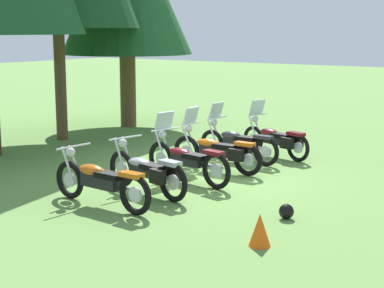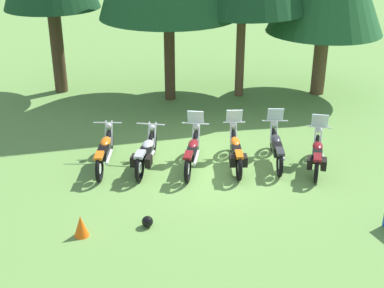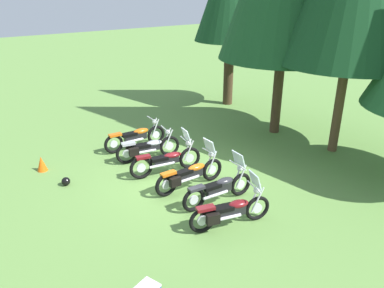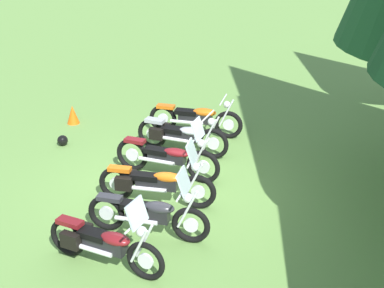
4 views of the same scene
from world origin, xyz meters
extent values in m
plane|color=#608C42|center=(0.00, 0.00, 0.00)|extent=(80.00, 80.00, 0.00)
torus|color=black|center=(-2.81, 0.91, 0.35)|extent=(0.16, 0.71, 0.70)
cylinder|color=silver|center=(-2.81, 0.91, 0.35)|extent=(0.07, 0.27, 0.27)
torus|color=black|center=(-2.93, -0.74, 0.35)|extent=(0.16, 0.71, 0.70)
cylinder|color=silver|center=(-2.93, -0.74, 0.35)|extent=(0.07, 0.27, 0.27)
cube|color=black|center=(-2.87, 0.09, 0.46)|extent=(0.28, 0.83, 0.25)
ellipsoid|color=#D16014|center=(-2.85, 0.31, 0.62)|extent=(0.32, 0.60, 0.20)
cube|color=black|center=(-2.88, -0.14, 0.59)|extent=(0.29, 0.56, 0.10)
cube|color=#D16014|center=(-2.92, -0.66, 0.68)|extent=(0.23, 0.45, 0.08)
cylinder|color=silver|center=(-2.90, 0.86, 0.65)|extent=(0.07, 0.34, 0.65)
cylinder|color=silver|center=(-2.73, 0.85, 0.65)|extent=(0.07, 0.34, 0.65)
cylinder|color=silver|center=(-2.82, 0.77, 0.99)|extent=(0.77, 0.09, 0.04)
sphere|color=silver|center=(-2.81, 0.86, 0.87)|extent=(0.18, 0.18, 0.17)
cylinder|color=silver|center=(-2.74, -0.10, 0.37)|extent=(0.14, 0.82, 0.08)
torus|color=black|center=(-1.61, 0.72, 0.36)|extent=(0.25, 0.73, 0.72)
cylinder|color=silver|center=(-1.61, 0.72, 0.36)|extent=(0.11, 0.28, 0.28)
torus|color=black|center=(-1.91, -0.76, 0.36)|extent=(0.25, 0.73, 0.72)
cylinder|color=silver|center=(-1.91, -0.76, 0.36)|extent=(0.11, 0.28, 0.28)
cube|color=black|center=(-1.76, -0.02, 0.45)|extent=(0.39, 0.78, 0.21)
ellipsoid|color=#9EA0A8|center=(-1.72, 0.18, 0.58)|extent=(0.40, 0.58, 0.16)
cube|color=black|center=(-1.80, -0.23, 0.55)|extent=(0.38, 0.55, 0.10)
cube|color=#9EA0A8|center=(-1.90, -0.69, 0.70)|extent=(0.30, 0.48, 0.08)
cylinder|color=silver|center=(-1.71, 0.67, 0.66)|extent=(0.11, 0.34, 0.65)
cylinder|color=silver|center=(-1.53, 0.64, 0.66)|extent=(0.11, 0.34, 0.65)
cylinder|color=silver|center=(-1.64, 0.58, 1.00)|extent=(0.77, 0.19, 0.04)
sphere|color=silver|center=(-1.62, 0.67, 0.88)|extent=(0.20, 0.20, 0.17)
cylinder|color=silver|center=(-1.65, -0.22, 0.38)|extent=(0.23, 0.75, 0.08)
cube|color=black|center=(-2.06, -0.53, 0.46)|extent=(0.20, 0.34, 0.26)
cube|color=black|center=(-1.69, -0.61, 0.46)|extent=(0.20, 0.34, 0.26)
torus|color=black|center=(-0.40, 0.69, 0.36)|extent=(0.24, 0.73, 0.73)
cylinder|color=silver|center=(-0.40, 0.69, 0.36)|extent=(0.10, 0.28, 0.28)
torus|color=black|center=(-0.71, -0.90, 0.36)|extent=(0.24, 0.73, 0.73)
cylinder|color=silver|center=(-0.71, -0.90, 0.36)|extent=(0.10, 0.28, 0.28)
cube|color=black|center=(-0.55, -0.11, 0.46)|extent=(0.36, 0.83, 0.21)
ellipsoid|color=maroon|center=(-0.51, 0.11, 0.59)|extent=(0.37, 0.61, 0.16)
cube|color=black|center=(-0.60, -0.33, 0.56)|extent=(0.34, 0.57, 0.10)
cube|color=maroon|center=(-0.69, -0.83, 0.71)|extent=(0.27, 0.47, 0.08)
cylinder|color=silver|center=(-0.49, 0.64, 0.66)|extent=(0.11, 0.34, 0.65)
cylinder|color=silver|center=(-0.33, 0.61, 0.66)|extent=(0.11, 0.34, 0.65)
cylinder|color=silver|center=(-0.42, 0.55, 1.00)|extent=(0.74, 0.18, 0.04)
sphere|color=silver|center=(-0.41, 0.64, 0.88)|extent=(0.20, 0.20, 0.17)
cylinder|color=silver|center=(-0.46, -0.31, 0.38)|extent=(0.23, 0.80, 0.08)
cube|color=silver|center=(-0.42, 0.57, 1.18)|extent=(0.46, 0.23, 0.39)
torus|color=black|center=(0.64, 0.75, 0.35)|extent=(0.13, 0.70, 0.70)
cylinder|color=silver|center=(0.64, 0.75, 0.35)|extent=(0.06, 0.27, 0.27)
torus|color=black|center=(0.60, -0.85, 0.35)|extent=(0.13, 0.70, 0.70)
cylinder|color=silver|center=(0.60, -0.85, 0.35)|extent=(0.06, 0.27, 0.27)
cube|color=black|center=(0.62, -0.05, 0.45)|extent=(0.22, 0.80, 0.23)
ellipsoid|color=#D16014|center=(0.62, 0.17, 0.60)|extent=(0.26, 0.57, 0.18)
cube|color=black|center=(0.61, -0.27, 0.57)|extent=(0.24, 0.54, 0.10)
cube|color=#D16014|center=(0.60, -0.77, 0.67)|extent=(0.19, 0.44, 0.08)
cylinder|color=silver|center=(0.57, 0.70, 0.65)|extent=(0.05, 0.34, 0.65)
cylinder|color=silver|center=(0.71, 0.69, 0.65)|extent=(0.05, 0.34, 0.65)
cylinder|color=silver|center=(0.64, 0.61, 0.98)|extent=(0.61, 0.05, 0.04)
sphere|color=silver|center=(0.64, 0.70, 0.86)|extent=(0.17, 0.17, 0.17)
cylinder|color=silver|center=(0.74, -0.23, 0.37)|extent=(0.10, 0.80, 0.08)
cube|color=silver|center=(0.64, 0.63, 1.16)|extent=(0.44, 0.16, 0.39)
cube|color=black|center=(0.45, -0.65, 0.45)|extent=(0.15, 0.32, 0.26)
cube|color=black|center=(0.76, -0.66, 0.45)|extent=(0.15, 0.32, 0.26)
torus|color=black|center=(1.79, 0.83, 0.34)|extent=(0.16, 0.68, 0.68)
cylinder|color=silver|center=(1.79, 0.83, 0.34)|extent=(0.07, 0.26, 0.26)
torus|color=black|center=(1.67, -0.70, 0.34)|extent=(0.16, 0.68, 0.68)
cylinder|color=silver|center=(1.67, -0.70, 0.34)|extent=(0.07, 0.26, 0.26)
cube|color=black|center=(1.73, 0.06, 0.45)|extent=(0.27, 0.78, 0.25)
ellipsoid|color=#2D2D33|center=(1.75, 0.27, 0.60)|extent=(0.30, 0.56, 0.19)
cube|color=black|center=(1.71, -0.15, 0.57)|extent=(0.28, 0.53, 0.10)
cube|color=#2D2D33|center=(1.68, -0.63, 0.65)|extent=(0.22, 0.45, 0.08)
cylinder|color=silver|center=(1.71, 0.77, 0.64)|extent=(0.07, 0.34, 0.65)
cylinder|color=silver|center=(1.87, 0.76, 0.64)|extent=(0.07, 0.34, 0.65)
cylinder|color=silver|center=(1.78, 0.69, 0.97)|extent=(0.71, 0.09, 0.04)
sphere|color=silver|center=(1.79, 0.78, 0.85)|extent=(0.18, 0.18, 0.17)
cylinder|color=silver|center=(1.84, -0.12, 0.36)|extent=(0.14, 0.77, 0.08)
cube|color=silver|center=(1.78, 0.71, 1.15)|extent=(0.45, 0.19, 0.39)
torus|color=black|center=(2.92, 0.33, 0.33)|extent=(0.27, 0.67, 0.67)
cylinder|color=silver|center=(2.92, 0.33, 0.33)|extent=(0.12, 0.26, 0.26)
torus|color=black|center=(2.51, -1.09, 0.33)|extent=(0.27, 0.67, 0.67)
cylinder|color=silver|center=(2.51, -1.09, 0.33)|extent=(0.12, 0.26, 0.26)
cube|color=black|center=(2.72, -0.38, 0.44)|extent=(0.41, 0.76, 0.23)
ellipsoid|color=maroon|center=(2.77, -0.19, 0.58)|extent=(0.40, 0.57, 0.18)
cube|color=black|center=(2.66, -0.58, 0.55)|extent=(0.38, 0.54, 0.10)
cube|color=maroon|center=(2.54, -1.01, 0.65)|extent=(0.31, 0.48, 0.08)
cylinder|color=silver|center=(2.82, 0.29, 0.63)|extent=(0.13, 0.33, 0.65)
cylinder|color=silver|center=(2.98, 0.25, 0.63)|extent=(0.13, 0.33, 0.65)
cylinder|color=silver|center=(2.88, 0.19, 0.97)|extent=(0.61, 0.21, 0.04)
sphere|color=silver|center=(2.90, 0.28, 0.85)|extent=(0.21, 0.21, 0.17)
cylinder|color=silver|center=(2.80, -0.57, 0.35)|extent=(0.28, 0.72, 0.08)
cube|color=silver|center=(2.89, 0.21, 1.15)|extent=(0.46, 0.27, 0.39)
cube|color=black|center=(2.41, -0.85, 0.43)|extent=(0.22, 0.35, 0.26)
cube|color=black|center=(2.73, -0.95, 0.43)|extent=(0.22, 0.35, 0.26)
cylinder|color=#42301E|center=(-5.08, 6.47, 1.54)|extent=(0.47, 0.47, 3.07)
cylinder|color=#42301E|center=(-1.04, 5.39, 1.46)|extent=(0.38, 0.38, 2.93)
cylinder|color=brown|center=(1.47, 5.63, 1.54)|extent=(0.31, 0.31, 3.08)
cylinder|color=brown|center=(4.40, 5.71, 1.14)|extent=(0.50, 0.50, 2.28)
cone|color=#EA590F|center=(-3.07, -3.16, 0.24)|extent=(0.32, 0.32, 0.48)
sphere|color=black|center=(-1.68, -2.89, 0.13)|extent=(0.25, 0.25, 0.25)
camera|label=1|loc=(-10.59, -7.25, 3.05)|focal=58.51mm
camera|label=2|loc=(-1.25, -12.79, 6.48)|focal=49.92mm
camera|label=3|loc=(8.31, -5.70, 5.41)|focal=35.03mm
camera|label=4|loc=(9.90, 2.31, 5.49)|focal=53.23mm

